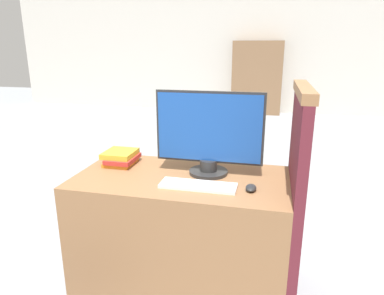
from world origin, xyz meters
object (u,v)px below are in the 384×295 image
(mouse, at_px, (251,188))
(far_chair, at_px, (201,126))
(monitor, at_px, (209,134))
(book_stack, at_px, (121,157))
(keyboard, at_px, (198,186))

(mouse, relative_size, far_chair, 0.10)
(monitor, xyz_separation_m, book_stack, (-0.58, 0.04, -0.20))
(mouse, height_order, far_chair, far_chair)
(keyboard, height_order, far_chair, far_chair)
(monitor, xyz_separation_m, far_chair, (-0.51, 2.22, -0.47))
(keyboard, relative_size, mouse, 4.46)
(mouse, bearing_deg, far_chair, 107.62)
(monitor, relative_size, far_chair, 0.67)
(keyboard, distance_m, far_chair, 2.50)
(book_stack, bearing_deg, far_chair, 88.05)
(keyboard, bearing_deg, monitor, 85.84)
(monitor, bearing_deg, book_stack, 175.80)
(far_chair, bearing_deg, book_stack, -126.39)
(mouse, bearing_deg, keyboard, -176.30)
(book_stack, distance_m, far_chair, 2.20)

